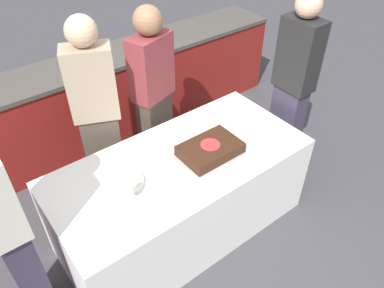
{
  "coord_description": "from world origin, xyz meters",
  "views": [
    {
      "loc": [
        -1.18,
        -1.67,
        2.59
      ],
      "look_at": [
        0.11,
        0.0,
        0.85
      ],
      "focal_mm": 35.0,
      "sensor_mm": 36.0,
      "label": 1
    }
  ],
  "objects_px": {
    "person_cutting_cake": "(154,97)",
    "wine_glass": "(130,188)",
    "person_seated_left": "(8,231)",
    "cake": "(210,149)",
    "person_standing_back": "(98,116)",
    "plate_stack": "(127,182)",
    "person_seated_right": "(292,89)"
  },
  "relations": [
    {
      "from": "plate_stack",
      "to": "person_cutting_cake",
      "type": "relative_size",
      "value": 0.14
    },
    {
      "from": "plate_stack",
      "to": "person_seated_right",
      "type": "bearing_deg",
      "value": -1.04
    },
    {
      "from": "cake",
      "to": "person_standing_back",
      "type": "xyz_separation_m",
      "value": [
        -0.52,
        0.76,
        0.1
      ]
    },
    {
      "from": "wine_glass",
      "to": "person_seated_left",
      "type": "relative_size",
      "value": 0.11
    },
    {
      "from": "person_seated_right",
      "to": "person_standing_back",
      "type": "distance_m",
      "value": 1.64
    },
    {
      "from": "cake",
      "to": "person_standing_back",
      "type": "relative_size",
      "value": 0.28
    },
    {
      "from": "plate_stack",
      "to": "wine_glass",
      "type": "relative_size",
      "value": 1.3
    },
    {
      "from": "person_cutting_cake",
      "to": "wine_glass",
      "type": "bearing_deg",
      "value": 31.02
    },
    {
      "from": "person_seated_left",
      "to": "person_seated_right",
      "type": "distance_m",
      "value": 2.39
    },
    {
      "from": "person_seated_left",
      "to": "wine_glass",
      "type": "bearing_deg",
      "value": -100.38
    },
    {
      "from": "person_standing_back",
      "to": "person_cutting_cake",
      "type": "bearing_deg",
      "value": -156.14
    },
    {
      "from": "plate_stack",
      "to": "person_seated_left",
      "type": "bearing_deg",
      "value": -177.78
    },
    {
      "from": "person_cutting_cake",
      "to": "person_seated_right",
      "type": "height_order",
      "value": "person_seated_right"
    },
    {
      "from": "person_cutting_cake",
      "to": "person_standing_back",
      "type": "bearing_deg",
      "value": -17.88
    },
    {
      "from": "wine_glass",
      "to": "person_seated_right",
      "type": "relative_size",
      "value": 0.1
    },
    {
      "from": "cake",
      "to": "person_seated_left",
      "type": "height_order",
      "value": "person_seated_left"
    },
    {
      "from": "wine_glass",
      "to": "person_seated_right",
      "type": "height_order",
      "value": "person_seated_right"
    },
    {
      "from": "person_seated_left",
      "to": "cake",
      "type": "bearing_deg",
      "value": -93.17
    },
    {
      "from": "wine_glass",
      "to": "person_standing_back",
      "type": "distance_m",
      "value": 0.83
    },
    {
      "from": "person_seated_right",
      "to": "person_standing_back",
      "type": "relative_size",
      "value": 1.02
    },
    {
      "from": "plate_stack",
      "to": "person_seated_left",
      "type": "xyz_separation_m",
      "value": [
        -0.76,
        -0.03,
        0.11
      ]
    },
    {
      "from": "cake",
      "to": "person_seated_right",
      "type": "distance_m",
      "value": 0.99
    },
    {
      "from": "wine_glass",
      "to": "cake",
      "type": "bearing_deg",
      "value": 4.2
    },
    {
      "from": "cake",
      "to": "person_seated_right",
      "type": "relative_size",
      "value": 0.28
    },
    {
      "from": "person_seated_right",
      "to": "person_standing_back",
      "type": "height_order",
      "value": "person_seated_right"
    },
    {
      "from": "person_seated_left",
      "to": "person_seated_right",
      "type": "relative_size",
      "value": 0.97
    },
    {
      "from": "plate_stack",
      "to": "person_seated_left",
      "type": "relative_size",
      "value": 0.14
    },
    {
      "from": "plate_stack",
      "to": "cake",
      "type": "bearing_deg",
      "value": -9.43
    },
    {
      "from": "person_cutting_cake",
      "to": "person_seated_left",
      "type": "height_order",
      "value": "person_seated_left"
    },
    {
      "from": "person_cutting_cake",
      "to": "person_seated_left",
      "type": "distance_m",
      "value": 1.57
    },
    {
      "from": "person_seated_left",
      "to": "person_seated_right",
      "type": "xyz_separation_m",
      "value": [
        2.39,
        0.0,
        0.04
      ]
    },
    {
      "from": "wine_glass",
      "to": "person_standing_back",
      "type": "relative_size",
      "value": 0.11
    }
  ]
}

